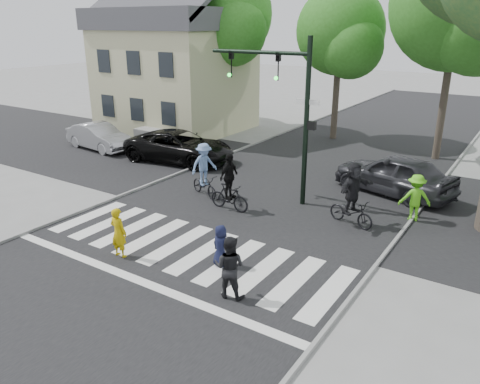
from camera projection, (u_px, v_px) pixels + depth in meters
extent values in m
plane|color=gray|center=(167.00, 262.00, 13.27)|extent=(120.00, 120.00, 0.00)
cube|color=black|center=(258.00, 207.00, 17.20)|extent=(10.00, 70.00, 0.01)
cube|color=black|center=(295.00, 185.00, 19.56)|extent=(70.00, 10.00, 0.01)
cube|color=gray|center=(156.00, 182.00, 19.79)|extent=(0.10, 70.00, 0.10)
cube|color=gray|center=(397.00, 239.00, 14.58)|extent=(0.10, 70.00, 0.10)
cube|color=silver|center=(90.00, 216.00, 16.37)|extent=(0.55, 3.00, 0.01)
cube|color=silver|center=(109.00, 223.00, 15.86)|extent=(0.55, 3.00, 0.01)
cube|color=silver|center=(130.00, 229.00, 15.34)|extent=(0.55, 3.00, 0.01)
cube|color=silver|center=(153.00, 236.00, 14.82)|extent=(0.55, 3.00, 0.01)
cube|color=silver|center=(177.00, 244.00, 14.31)|extent=(0.55, 3.00, 0.01)
cube|color=silver|center=(203.00, 252.00, 13.79)|extent=(0.55, 3.00, 0.01)
cube|color=silver|center=(231.00, 261.00, 13.28)|extent=(0.55, 3.00, 0.01)
cube|color=silver|center=(261.00, 271.00, 12.76)|extent=(0.55, 3.00, 0.01)
cube|color=silver|center=(294.00, 281.00, 12.25)|extent=(0.55, 3.00, 0.01)
cube|color=silver|center=(329.00, 293.00, 11.73)|extent=(0.55, 3.00, 0.01)
cube|color=silver|center=(137.00, 280.00, 12.32)|extent=(10.00, 0.30, 0.01)
cylinder|color=black|center=(306.00, 125.00, 16.50)|extent=(0.18, 0.18, 6.00)
cylinder|color=black|center=(259.00, 52.00, 16.72)|extent=(4.00, 0.14, 0.14)
imported|color=black|center=(278.00, 66.00, 16.46)|extent=(0.16, 0.20, 1.00)
sphere|color=#19E533|center=(276.00, 78.00, 16.50)|extent=(0.14, 0.14, 0.14)
imported|color=black|center=(231.00, 64.00, 17.49)|extent=(0.16, 0.20, 1.00)
sphere|color=#19E533|center=(229.00, 75.00, 17.53)|extent=(0.14, 0.14, 0.14)
cube|color=black|center=(312.00, 125.00, 16.39)|extent=(0.28, 0.18, 0.30)
cube|color=#FF660C|center=(315.00, 126.00, 16.33)|extent=(0.02, 0.14, 0.20)
cube|color=white|center=(307.00, 102.00, 16.23)|extent=(0.90, 0.04, 0.18)
cylinder|color=brown|center=(169.00, 76.00, 32.21)|extent=(0.36, 0.36, 5.95)
sphere|color=#2E701D|center=(167.00, 23.00, 31.06)|extent=(5.20, 5.20, 5.20)
sphere|color=#2E701D|center=(171.00, 37.00, 30.20)|extent=(3.64, 3.64, 3.64)
cylinder|color=brown|center=(224.00, 77.00, 29.16)|extent=(0.36, 0.36, 6.44)
sphere|color=#2E701D|center=(224.00, 14.00, 27.91)|extent=(5.80, 5.80, 5.80)
sphere|color=#2E701D|center=(232.00, 31.00, 26.94)|extent=(4.06, 4.06, 4.06)
cylinder|color=brown|center=(336.00, 90.00, 26.56)|extent=(0.36, 0.36, 5.60)
sphere|color=#2E701D|center=(340.00, 31.00, 25.47)|extent=(4.80, 4.80, 4.80)
sphere|color=#2E701D|center=(351.00, 47.00, 24.68)|extent=(3.36, 3.36, 3.36)
cylinder|color=brown|center=(445.00, 91.00, 22.25)|extent=(0.36, 0.36, 6.72)
sphere|color=#2E701D|center=(458.00, 4.00, 20.95)|extent=(6.00, 6.00, 6.00)
cube|color=beige|center=(176.00, 81.00, 29.19)|extent=(8.00, 7.00, 6.00)
cube|color=#47474C|center=(173.00, 19.00, 27.96)|extent=(8.40, 7.40, 1.20)
cube|color=#47474C|center=(151.00, 0.00, 26.17)|extent=(8.40, 3.69, 2.44)
cube|color=#47474C|center=(192.00, 2.00, 29.08)|extent=(8.40, 3.69, 2.44)
cube|color=black|center=(108.00, 106.00, 28.10)|extent=(1.00, 0.06, 1.30)
cube|color=black|center=(104.00, 61.00, 27.21)|extent=(1.00, 0.06, 1.30)
cube|color=black|center=(137.00, 110.00, 26.86)|extent=(1.00, 0.06, 1.30)
cube|color=black|center=(133.00, 63.00, 25.98)|extent=(1.00, 0.06, 1.30)
cube|color=black|center=(168.00, 114.00, 25.62)|extent=(1.00, 0.06, 1.30)
cube|color=black|center=(166.00, 65.00, 24.74)|extent=(1.00, 0.06, 1.30)
cube|color=gray|center=(154.00, 136.00, 26.31)|extent=(2.00, 1.20, 0.80)
imported|color=#BFA109|center=(118.00, 233.00, 13.34)|extent=(0.56, 0.38, 1.50)
imported|color=black|center=(221.00, 246.00, 12.88)|extent=(0.64, 0.47, 1.21)
imported|color=black|center=(229.00, 267.00, 11.34)|extent=(0.91, 0.78, 1.62)
imported|color=black|center=(205.00, 185.00, 18.21)|extent=(1.75, 1.16, 0.87)
imported|color=#6585B8|center=(204.00, 165.00, 17.93)|extent=(0.98, 1.23, 1.67)
imported|color=black|center=(229.00, 197.00, 16.81)|extent=(1.62, 0.48, 0.97)
imported|color=black|center=(229.00, 176.00, 16.54)|extent=(0.42, 0.99, 1.67)
imported|color=black|center=(351.00, 212.00, 15.57)|extent=(1.80, 1.04, 0.89)
imported|color=black|center=(353.00, 188.00, 15.28)|extent=(0.92, 1.67, 1.71)
imported|color=black|center=(179.00, 146.00, 22.66)|extent=(5.65, 3.13, 1.50)
imported|color=#B1B2B5|center=(99.00, 137.00, 24.91)|extent=(4.29, 1.89, 1.37)
imported|color=#2D2D32|center=(394.00, 174.00, 18.32)|extent=(5.08, 3.09, 1.62)
imported|color=#5BCE1B|center=(415.00, 198.00, 15.80)|extent=(1.21, 1.00, 1.64)
imported|color=black|center=(386.00, 177.00, 18.02)|extent=(0.66, 0.53, 1.56)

